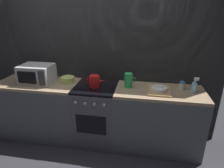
% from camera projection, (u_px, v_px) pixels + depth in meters
% --- Properties ---
extents(ground_plane, '(8.00, 8.00, 0.00)m').
position_uv_depth(ground_plane, '(97.00, 138.00, 3.06)').
color(ground_plane, '#2D2D33').
extents(back_wall, '(3.60, 0.05, 2.40)m').
position_uv_depth(back_wall, '(100.00, 60.00, 2.92)').
color(back_wall, gray).
rests_on(back_wall, ground_plane).
extents(counter_left, '(1.20, 0.60, 0.90)m').
position_uv_depth(counter_left, '(41.00, 109.00, 3.04)').
color(counter_left, '#515459').
rests_on(counter_left, ground_plane).
extents(stove_unit, '(0.60, 0.63, 0.90)m').
position_uv_depth(stove_unit, '(96.00, 114.00, 2.90)').
color(stove_unit, '#4C4C51').
rests_on(stove_unit, ground_plane).
extents(counter_right, '(1.20, 0.60, 0.90)m').
position_uv_depth(counter_right, '(157.00, 119.00, 2.75)').
color(counter_right, '#515459').
rests_on(counter_right, ground_plane).
extents(microwave, '(0.46, 0.35, 0.27)m').
position_uv_depth(microwave, '(37.00, 74.00, 2.82)').
color(microwave, '#B2B2B7').
rests_on(microwave, counter_left).
extents(kettle, '(0.28, 0.15, 0.17)m').
position_uv_depth(kettle, '(95.00, 81.00, 2.69)').
color(kettle, red).
rests_on(kettle, stove_unit).
extents(mixing_bowl, '(0.20, 0.20, 0.08)m').
position_uv_depth(mixing_bowl, '(68.00, 79.00, 2.88)').
color(mixing_bowl, '#B7D166').
rests_on(mixing_bowl, counter_left).
extents(pitcher, '(0.16, 0.11, 0.20)m').
position_uv_depth(pitcher, '(129.00, 80.00, 2.67)').
color(pitcher, green).
rests_on(pitcher, counter_right).
extents(dish_pile, '(0.30, 0.40, 0.07)m').
position_uv_depth(dish_pile, '(159.00, 89.00, 2.56)').
color(dish_pile, tan).
rests_on(dish_pile, counter_right).
extents(spice_jar, '(0.08, 0.08, 0.10)m').
position_uv_depth(spice_jar, '(182.00, 85.00, 2.62)').
color(spice_jar, silver).
rests_on(spice_jar, counter_right).
extents(spray_bottle, '(0.08, 0.06, 0.20)m').
position_uv_depth(spray_bottle, '(194.00, 86.00, 2.52)').
color(spray_bottle, '#8CCCE5').
rests_on(spray_bottle, counter_right).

